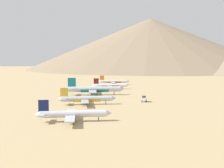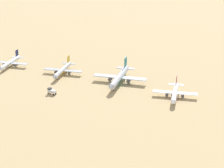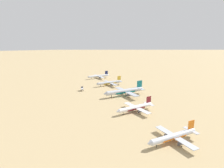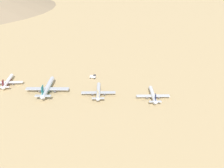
% 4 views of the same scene
% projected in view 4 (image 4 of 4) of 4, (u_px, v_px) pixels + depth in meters
% --- Properties ---
extents(ground_plane, '(1800.00, 1800.00, 0.00)m').
position_uv_depth(ground_plane, '(52.00, 90.00, 242.97)').
color(ground_plane, tan).
extents(parked_jet_0, '(32.37, 26.33, 9.33)m').
position_uv_depth(parked_jet_0, '(153.00, 95.00, 227.62)').
color(parked_jet_0, silver).
rests_on(parked_jet_0, ground).
extents(parked_jet_1, '(33.95, 27.62, 9.78)m').
position_uv_depth(parked_jet_1, '(98.00, 92.00, 232.94)').
color(parked_jet_1, '#B2B7C1').
rests_on(parked_jet_1, ground).
extents(parked_jet_2, '(43.62, 35.41, 12.58)m').
position_uv_depth(parked_jet_2, '(48.00, 87.00, 237.89)').
color(parked_jet_2, '#B2B7C1').
rests_on(parked_jet_2, ground).
extents(parked_jet_3, '(32.99, 26.89, 9.51)m').
position_uv_depth(parked_jet_3, '(8.00, 81.00, 252.06)').
color(parked_jet_3, white).
rests_on(parked_jet_3, ground).
extents(service_truck, '(3.73, 5.59, 3.90)m').
position_uv_depth(service_truck, '(93.00, 76.00, 265.60)').
color(service_truck, silver).
rests_on(service_truck, ground).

